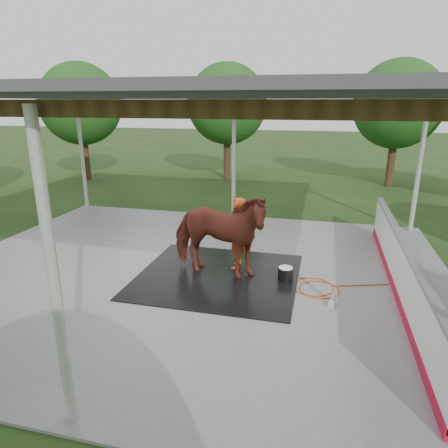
% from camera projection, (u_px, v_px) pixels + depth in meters
% --- Properties ---
extents(ground, '(100.00, 100.00, 0.00)m').
position_uv_depth(ground, '(190.00, 273.00, 9.50)').
color(ground, '#1E3814').
extents(concrete_slab, '(12.00, 10.00, 0.05)m').
position_uv_depth(concrete_slab, '(190.00, 272.00, 9.50)').
color(concrete_slab, slate).
rests_on(concrete_slab, ground).
extents(pavilion_structure, '(12.60, 10.60, 4.05)m').
position_uv_depth(pavilion_structure, '(185.00, 99.00, 8.34)').
color(pavilion_structure, beige).
rests_on(pavilion_structure, ground).
extents(dasher_board, '(0.16, 8.00, 1.15)m').
position_uv_depth(dasher_board, '(400.00, 269.00, 8.26)').
color(dasher_board, '#A60D28').
rests_on(dasher_board, concrete_slab).
extents(tree_belt, '(28.00, 28.00, 5.80)m').
position_uv_depth(tree_belt, '(211.00, 107.00, 9.15)').
color(tree_belt, '#382314').
rests_on(tree_belt, ground).
extents(rubber_mat, '(3.62, 3.39, 0.03)m').
position_uv_depth(rubber_mat, '(218.00, 276.00, 9.22)').
color(rubber_mat, black).
rests_on(rubber_mat, concrete_slab).
extents(horse, '(2.44, 1.31, 1.98)m').
position_uv_depth(horse, '(218.00, 235.00, 8.93)').
color(horse, maroon).
rests_on(horse, rubber_mat).
extents(handler, '(0.47, 0.67, 1.74)m').
position_uv_depth(handler, '(237.00, 233.00, 9.48)').
color(handler, '#CC4715').
rests_on(handler, concrete_slab).
extents(wash_bucket, '(0.34, 0.34, 0.32)m').
position_uv_depth(wash_bucket, '(286.00, 274.00, 8.96)').
color(wash_bucket, black).
rests_on(wash_bucket, concrete_slab).
extents(soap_bottle_a, '(0.12, 0.12, 0.26)m').
position_uv_depth(soap_bottle_a, '(335.00, 297.00, 7.95)').
color(soap_bottle_a, silver).
rests_on(soap_bottle_a, concrete_slab).
extents(soap_bottle_b, '(0.13, 0.13, 0.21)m').
position_uv_depth(soap_bottle_b, '(331.00, 303.00, 7.77)').
color(soap_bottle_b, '#338CD8').
rests_on(soap_bottle_b, concrete_slab).
extents(hose_coil, '(2.10, 1.06, 0.02)m').
position_uv_depth(hose_coil, '(316.00, 288.00, 8.63)').
color(hose_coil, '#C1440D').
rests_on(hose_coil, concrete_slab).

